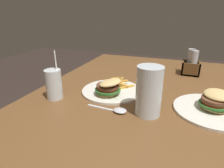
{
  "coord_description": "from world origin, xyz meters",
  "views": [
    {
      "loc": [
        0.85,
        0.07,
        1.1
      ],
      "look_at": [
        0.09,
        -0.2,
        0.78
      ],
      "focal_mm": 30.0,
      "sensor_mm": 36.0,
      "label": 1
    }
  ],
  "objects_px": {
    "meal_plate_near": "(111,89)",
    "condiment_caddy": "(191,64)",
    "juice_glass": "(54,85)",
    "beer_glass": "(149,93)",
    "meal_plate_far": "(213,106)",
    "spoon": "(118,110)"
  },
  "relations": [
    {
      "from": "meal_plate_near",
      "to": "juice_glass",
      "type": "distance_m",
      "value": 0.25
    },
    {
      "from": "meal_plate_near",
      "to": "beer_glass",
      "type": "distance_m",
      "value": 0.23
    },
    {
      "from": "juice_glass",
      "to": "spoon",
      "type": "distance_m",
      "value": 0.3
    },
    {
      "from": "meal_plate_near",
      "to": "juice_glass",
      "type": "xyz_separation_m",
      "value": [
        0.13,
        -0.21,
        0.04
      ]
    },
    {
      "from": "beer_glass",
      "to": "juice_glass",
      "type": "bearing_deg",
      "value": -89.52
    },
    {
      "from": "juice_glass",
      "to": "condiment_caddy",
      "type": "xyz_separation_m",
      "value": [
        -0.55,
        0.55,
        0.0
      ]
    },
    {
      "from": "beer_glass",
      "to": "meal_plate_far",
      "type": "height_order",
      "value": "beer_glass"
    },
    {
      "from": "beer_glass",
      "to": "juice_glass",
      "type": "xyz_separation_m",
      "value": [
        0.0,
        -0.4,
        -0.02
      ]
    },
    {
      "from": "spoon",
      "to": "meal_plate_far",
      "type": "relative_size",
      "value": 0.59
    },
    {
      "from": "beer_glass",
      "to": "spoon",
      "type": "relative_size",
      "value": 1.1
    },
    {
      "from": "meal_plate_near",
      "to": "condiment_caddy",
      "type": "distance_m",
      "value": 0.55
    },
    {
      "from": "juice_glass",
      "to": "condiment_caddy",
      "type": "bearing_deg",
      "value": 134.72
    },
    {
      "from": "meal_plate_far",
      "to": "beer_glass",
      "type": "bearing_deg",
      "value": -66.36
    },
    {
      "from": "spoon",
      "to": "condiment_caddy",
      "type": "relative_size",
      "value": 1.13
    },
    {
      "from": "spoon",
      "to": "condiment_caddy",
      "type": "distance_m",
      "value": 0.63
    },
    {
      "from": "spoon",
      "to": "juice_glass",
      "type": "bearing_deg",
      "value": 179.86
    },
    {
      "from": "meal_plate_far",
      "to": "condiment_caddy",
      "type": "relative_size",
      "value": 1.92
    },
    {
      "from": "meal_plate_far",
      "to": "juice_glass",
      "type": "bearing_deg",
      "value": -80.67
    },
    {
      "from": "beer_glass",
      "to": "juice_glass",
      "type": "distance_m",
      "value": 0.4
    },
    {
      "from": "meal_plate_near",
      "to": "beer_glass",
      "type": "height_order",
      "value": "beer_glass"
    },
    {
      "from": "beer_glass",
      "to": "spoon",
      "type": "distance_m",
      "value": 0.13
    },
    {
      "from": "meal_plate_near",
      "to": "juice_glass",
      "type": "height_order",
      "value": "juice_glass"
    }
  ]
}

